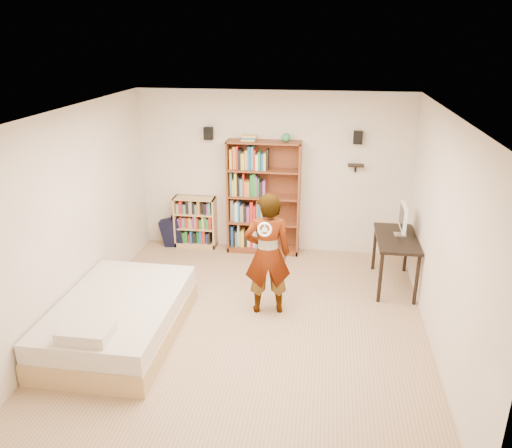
{
  "coord_description": "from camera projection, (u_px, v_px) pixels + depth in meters",
  "views": [
    {
      "loc": [
        0.9,
        -5.53,
        3.52
      ],
      "look_at": [
        -0.0,
        0.6,
        1.15
      ],
      "focal_mm": 35.0,
      "sensor_mm": 36.0,
      "label": 1
    }
  ],
  "objects": [
    {
      "name": "imac",
      "position": [
        401.0,
        220.0,
        7.18
      ],
      "size": [
        0.1,
        0.47,
        0.47
      ],
      "primitive_type": null,
      "rotation": [
        0.0,
        0.0,
        0.01
      ],
      "color": "white",
      "rests_on": "computer_desk"
    },
    {
      "name": "person",
      "position": [
        267.0,
        254.0,
        6.49
      ],
      "size": [
        0.68,
        0.51,
        1.67
      ],
      "primitive_type": "imported",
      "rotation": [
        0.0,
        0.0,
        3.34
      ],
      "color": "black",
      "rests_on": "ground"
    },
    {
      "name": "ground",
      "position": [
        249.0,
        323.0,
        6.48
      ],
      "size": [
        4.5,
        5.0,
        0.01
      ],
      "primitive_type": "cube",
      "color": "tan",
      "rests_on": "ground"
    },
    {
      "name": "computer_desk",
      "position": [
        394.0,
        262.0,
        7.32
      ],
      "size": [
        0.57,
        1.14,
        0.78
      ],
      "primitive_type": null,
      "color": "black",
      "rests_on": "ground"
    },
    {
      "name": "speaker_left",
      "position": [
        208.0,
        133.0,
        8.13
      ],
      "size": [
        0.14,
        0.12,
        0.2
      ],
      "primitive_type": "cube",
      "color": "black",
      "rests_on": "room_shell"
    },
    {
      "name": "navy_bag",
      "position": [
        172.0,
        232.0,
        8.78
      ],
      "size": [
        0.4,
        0.28,
        0.51
      ],
      "primitive_type": null,
      "rotation": [
        0.0,
        0.0,
        0.09
      ],
      "color": "black",
      "rests_on": "ground"
    },
    {
      "name": "crown_molding",
      "position": [
        248.0,
        116.0,
        5.53
      ],
      "size": [
        4.5,
        5.0,
        0.06
      ],
      "color": "silver",
      "rests_on": "room_shell"
    },
    {
      "name": "room_shell",
      "position": [
        249.0,
        194.0,
        5.86
      ],
      "size": [
        4.52,
        5.02,
        2.71
      ],
      "color": "silver",
      "rests_on": "ground"
    },
    {
      "name": "wii_wheel",
      "position": [
        265.0,
        230.0,
        6.04
      ],
      "size": [
        0.18,
        0.07,
        0.18
      ],
      "primitive_type": "torus",
      "rotation": [
        1.36,
        0.0,
        0.0
      ],
      "color": "white",
      "rests_on": "person"
    },
    {
      "name": "wall_shelf",
      "position": [
        356.0,
        165.0,
        7.98
      ],
      "size": [
        0.25,
        0.16,
        0.02
      ],
      "primitive_type": "cube",
      "color": "black",
      "rests_on": "room_shell"
    },
    {
      "name": "daybed",
      "position": [
        119.0,
        314.0,
        6.1
      ],
      "size": [
        1.4,
        2.15,
        0.63
      ],
      "primitive_type": null,
      "color": "beige",
      "rests_on": "ground"
    },
    {
      "name": "tall_bookshelf",
      "position": [
        264.0,
        198.0,
        8.31
      ],
      "size": [
        1.21,
        0.35,
        1.91
      ],
      "primitive_type": null,
      "color": "brown",
      "rests_on": "ground"
    },
    {
      "name": "speaker_right",
      "position": [
        358.0,
        137.0,
        7.81
      ],
      "size": [
        0.14,
        0.12,
        0.2
      ],
      "primitive_type": "cube",
      "color": "black",
      "rests_on": "room_shell"
    },
    {
      "name": "low_bookshelf",
      "position": [
        195.0,
        222.0,
        8.69
      ],
      "size": [
        0.72,
        0.27,
        0.9
      ],
      "primitive_type": null,
      "color": "tan",
      "rests_on": "ground"
    }
  ]
}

